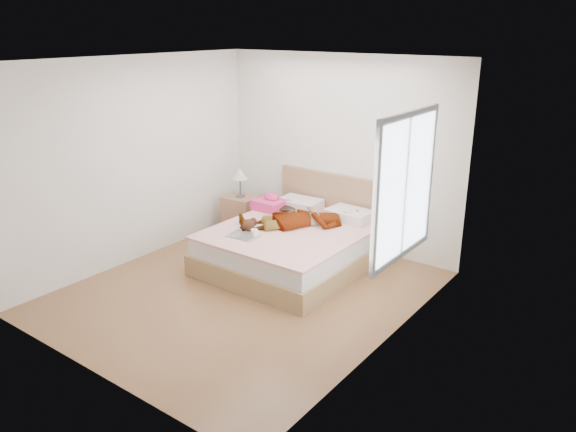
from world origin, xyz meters
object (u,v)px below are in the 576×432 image
Objects in this scene: woman at (303,216)px; nightstand at (241,211)px; phone at (290,197)px; bed at (297,243)px; coffee_mug at (255,233)px; magazine at (242,236)px; plush_toy at (248,224)px; towel at (270,203)px.

woman is 1.65× the size of nightstand.
phone is 0.04× the size of bed.
bed reaches higher than coffee_mug.
bed is (0.49, -0.51, -0.41)m from phone.
woman is at bearing 83.40° from bed.
coffee_mug is at bearing -63.09° from woman.
magazine is 3.16× the size of coffee_mug.
magazine is 0.16m from coffee_mug.
plush_toy reaches higher than magazine.
phone is 0.34× the size of plush_toy.
bed is at bearing -18.58° from nightstand.
nightstand is at bearing 135.49° from plush_toy.
magazine is at bearing -149.79° from coffee_mug.
bed reaches higher than nightstand.
coffee_mug is 0.13× the size of nightstand.
towel is 0.87m from plush_toy.
coffee_mug is 0.25m from plush_toy.
nightstand reaches higher than magazine.
bed reaches higher than towel.
coffee_mug is at bearing 30.21° from magazine.
bed reaches higher than magazine.
woman reaches higher than magazine.
nightstand is (-1.01, 1.13, -0.19)m from magazine.
woman reaches higher than coffee_mug.
towel is at bearing 169.76° from phone.
coffee_mug is (0.13, 0.08, 0.04)m from magazine.
towel is 1.62× the size of plush_toy.
woman is 0.75m from coffee_mug.
woman is 12.65× the size of coffee_mug.
phone is 0.22× the size of magazine.
magazine is 0.41× the size of nightstand.
woman reaches higher than plush_toy.
plush_toy is 1.34m from nightstand.
nightstand reaches higher than towel.
towel is 3.31× the size of coffee_mug.
nightstand is at bearing 137.44° from coffee_mug.
bed is 16.26× the size of coffee_mug.
magazine is at bearing -70.28° from plush_toy.
woman is 3.82× the size of towel.
bed is at bearing -53.49° from woman.
nightstand is (-0.63, 0.10, -0.28)m from towel.
phone is at bearing 4.38° from nightstand.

